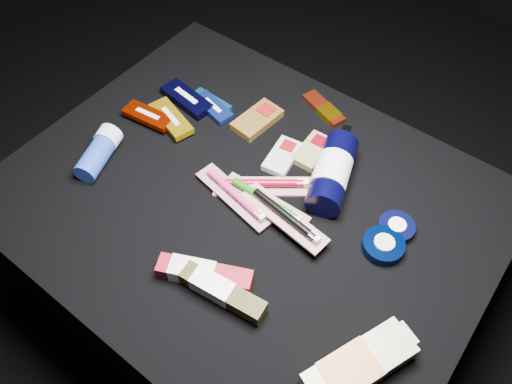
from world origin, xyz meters
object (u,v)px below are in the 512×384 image
Objects in this scene: lotion_bottle at (332,173)px; bodywash_bottle at (357,367)px; deodorant_stick at (99,152)px; toothpaste_carton_red at (200,273)px.

lotion_bottle reaches higher than bodywash_bottle.
bodywash_bottle is 1.50× the size of deodorant_stick.
bodywash_bottle is 0.68m from deodorant_stick.
lotion_bottle reaches higher than toothpaste_carton_red.
deodorant_stick is (-0.68, 0.06, 0.01)m from bodywash_bottle.
bodywash_bottle is 0.32m from toothpaste_carton_red.
bodywash_bottle is (0.24, -0.31, -0.02)m from lotion_bottle.
deodorant_stick is (-0.44, -0.25, -0.01)m from lotion_bottle.
lotion_bottle is at bearing 52.62° from toothpaste_carton_red.
lotion_bottle is 1.13× the size of bodywash_bottle.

